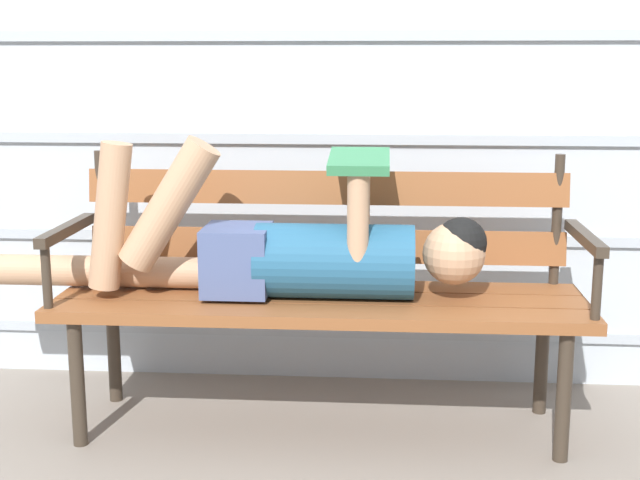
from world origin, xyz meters
name	(u,v)px	position (x,y,z in m)	size (l,w,h in m)	color
ground_plane	(319,435)	(0.00, 0.00, 0.00)	(12.00, 12.00, 0.00)	gray
house_siding	(330,36)	(0.00, 0.54, 1.23)	(4.84, 0.08, 2.46)	#B2BCC6
park_bench	(322,278)	(0.00, 0.13, 0.48)	(1.63, 0.47, 0.86)	brown
reclining_person	(285,250)	(-0.11, 0.06, 0.58)	(1.66, 0.25, 0.50)	#23567A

